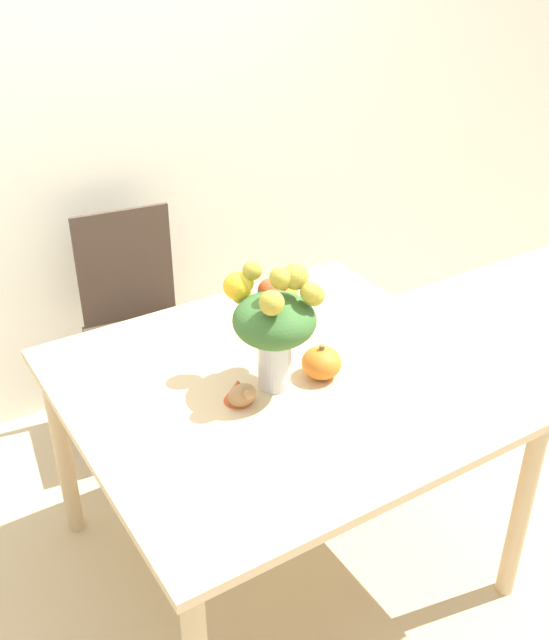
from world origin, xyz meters
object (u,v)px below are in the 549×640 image
Objects in this scene: pumpkin at (321,363)px; dining_chair_near_window at (138,325)px; turkey_figurine at (240,392)px; flower_vase at (274,319)px.

pumpkin is 0.13× the size of dining_chair_near_window.
dining_chair_near_window is at bearing 85.46° from turkey_figurine.
dining_chair_near_window reaches higher than pumpkin.
dining_chair_near_window is at bearing 93.18° from flower_vase.
turkey_figurine is (-0.28, 0.01, -0.01)m from pumpkin.
pumpkin is at bearing -3.04° from turkey_figurine.
pumpkin is (0.14, -0.05, -0.17)m from flower_vase.
turkey_figurine is 1.07m from dining_chair_near_window.
pumpkin is 1.04× the size of turkey_figurine.
flower_vase is at bearing -78.80° from dining_chair_near_window.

